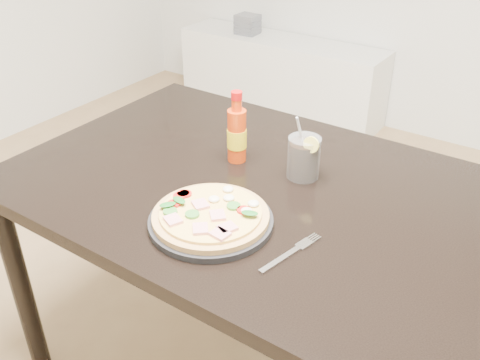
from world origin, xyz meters
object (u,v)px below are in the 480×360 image
Objects in this scene: plate at (211,221)px; pizza at (211,214)px; media_console at (280,76)px; dining_table at (265,212)px; fork at (292,252)px; hot_sauce_bottle at (237,134)px; cola_cup at (304,158)px.

pizza reaches higher than plate.
pizza reaches higher than media_console.
dining_table is 7.48× the size of fork.
dining_table is 0.24m from pizza.
hot_sauce_bottle is 2.16m from media_console.
plate is at bearing -63.74° from media_console.
plate reaches higher than fork.
dining_table is at bearing -117.85° from cola_cup.
hot_sauce_bottle reaches higher than cola_cup.
fork is 0.13× the size of media_console.
plate is at bearing -102.63° from cola_cup.
plate reaches higher than media_console.
media_console is (-1.28, 2.14, -0.50)m from fork.
dining_table is at bearing 85.41° from pizza.
pizza reaches higher than fork.
hot_sauce_bottle reaches higher than media_console.
cola_cup reaches higher than media_console.
pizza is 1.32× the size of hot_sauce_bottle.
cola_cup is at bearing 127.35° from fork.
plate is 0.33m from cola_cup.
fork is at bearing -65.18° from cola_cup.
hot_sauce_bottle reaches higher than fork.
dining_table is 0.30m from fork.
hot_sauce_bottle is 0.15× the size of media_console.
hot_sauce_bottle reaches higher than plate.
media_console is (-1.06, 2.16, -0.53)m from pizza.
plate is 0.21× the size of media_console.
hot_sauce_bottle reaches higher than dining_table.
plate is 1.59× the size of fork.
plate is 0.33m from hot_sauce_bottle.
pizza is 1.49× the size of fork.
dining_table is 2.26m from media_console.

